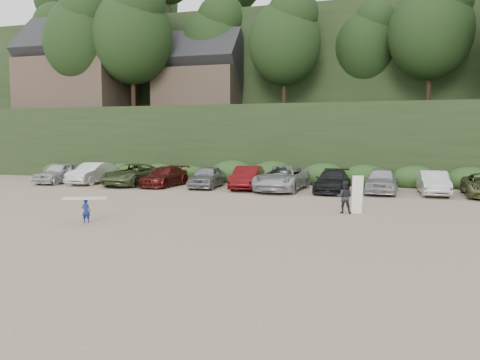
% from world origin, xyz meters
% --- Properties ---
extents(ground, '(120.00, 120.00, 0.00)m').
position_xyz_m(ground, '(0.00, 0.00, 0.00)').
color(ground, tan).
rests_on(ground, ground).
extents(hillside_backdrop, '(90.00, 41.50, 28.00)m').
position_xyz_m(hillside_backdrop, '(-0.26, 35.93, 11.22)').
color(hillside_backdrop, black).
rests_on(hillside_backdrop, ground).
extents(parked_cars, '(36.38, 6.11, 1.63)m').
position_xyz_m(parked_cars, '(-0.98, 10.10, 0.75)').
color(parked_cars, silver).
rests_on(parked_cars, ground).
extents(child_surfer, '(1.81, 1.14, 1.06)m').
position_xyz_m(child_surfer, '(-6.47, -3.46, 0.72)').
color(child_surfer, navy).
rests_on(child_surfer, ground).
extents(adult_surfer, '(1.21, 0.60, 1.76)m').
position_xyz_m(adult_surfer, '(3.59, 1.97, 0.76)').
color(adult_surfer, black).
rests_on(adult_surfer, ground).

